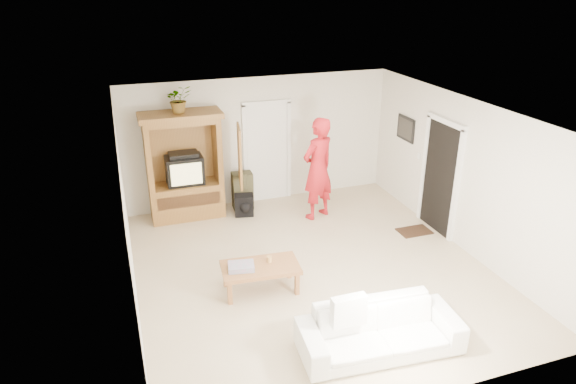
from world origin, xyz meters
name	(u,v)px	position (x,y,z in m)	size (l,w,h in m)	color
floor	(311,269)	(0.00, 0.00, 0.00)	(6.00, 6.00, 0.00)	tan
ceiling	(315,113)	(0.00, 0.00, 2.60)	(6.00, 6.00, 0.00)	white
wall_back	(259,141)	(0.00, 3.00, 1.30)	(5.50, 5.50, 0.00)	silver
wall_front	(420,306)	(0.00, -3.00, 1.30)	(5.50, 5.50, 0.00)	silver
wall_left	(127,222)	(-2.75, 0.00, 1.30)	(6.00, 6.00, 0.00)	silver
wall_right	(464,175)	(2.75, 0.00, 1.30)	(6.00, 6.00, 0.00)	silver
armoire	(186,173)	(-1.58, 2.66, 0.91)	(1.82, 1.14, 2.10)	brown
door_back	(267,153)	(0.15, 2.97, 1.02)	(0.85, 0.05, 2.04)	white
doorway_right	(440,178)	(2.73, 0.60, 1.02)	(0.05, 0.90, 2.04)	black
framed_picture	(406,129)	(2.73, 1.90, 1.60)	(0.03, 0.60, 0.48)	black
doormat	(414,231)	(2.30, 0.60, 0.01)	(0.60, 0.40, 0.02)	#382316
plant	(179,99)	(-1.60, 2.63, 2.35)	(0.45, 0.39, 0.51)	#4C7238
man	(318,169)	(0.82, 1.81, 1.01)	(0.73, 0.48, 2.01)	#B2171E
sofa	(380,330)	(0.10, -2.10, 0.30)	(2.05, 0.80, 0.60)	white
coffee_table	(260,269)	(-0.95, -0.32, 0.37)	(1.20, 0.72, 0.43)	#9D6036
towel	(241,267)	(-1.25, -0.32, 0.47)	(0.38, 0.28, 0.08)	#D6478A
candle	(269,259)	(-0.80, -0.27, 0.48)	(0.08, 0.08, 0.10)	tan
backpack_black	(244,206)	(-0.54, 2.28, 0.23)	(0.37, 0.22, 0.45)	black
backpack_olive	(242,191)	(-0.47, 2.67, 0.38)	(0.40, 0.30, 0.76)	#47442B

